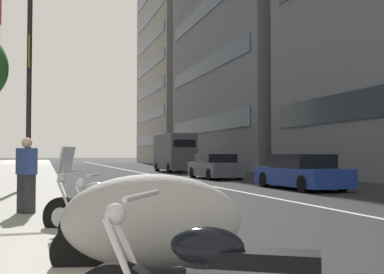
{
  "coord_description": "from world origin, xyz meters",
  "views": [
    {
      "loc": [
        -3.1,
        6.78,
        1.35
      ],
      "look_at": [
        10.03,
        2.79,
        1.85
      ],
      "focal_mm": 44.94,
      "sensor_mm": 36.0,
      "label": 1
    }
  ],
  "objects_px": {
    "motorcycle_second_in_row": "(104,211)",
    "pedestrian_on_plaza": "(26,175)",
    "motorcycle_nearest_camera": "(135,224)",
    "car_following_behind": "(301,173)",
    "street_lamp_with_banners": "(40,52)",
    "delivery_van_ahead": "(174,152)",
    "car_approaching_light": "(215,167)",
    "motorcycle_mid_row": "(150,222)"
  },
  "relations": [
    {
      "from": "motorcycle_second_in_row",
      "to": "pedestrian_on_plaza",
      "type": "distance_m",
      "value": 2.97
    },
    {
      "from": "motorcycle_nearest_camera",
      "to": "car_following_behind",
      "type": "distance_m",
      "value": 13.18
    },
    {
      "from": "street_lamp_with_banners",
      "to": "pedestrian_on_plaza",
      "type": "relative_size",
      "value": 5.38
    },
    {
      "from": "motorcycle_second_in_row",
      "to": "street_lamp_with_banners",
      "type": "height_order",
      "value": "street_lamp_with_banners"
    },
    {
      "from": "motorcycle_nearest_camera",
      "to": "motorcycle_second_in_row",
      "type": "relative_size",
      "value": 1.04
    },
    {
      "from": "motorcycle_second_in_row",
      "to": "delivery_van_ahead",
      "type": "height_order",
      "value": "delivery_van_ahead"
    },
    {
      "from": "car_following_behind",
      "to": "pedestrian_on_plaza",
      "type": "bearing_deg",
      "value": 120.77
    },
    {
      "from": "motorcycle_nearest_camera",
      "to": "car_approaching_light",
      "type": "distance_m",
      "value": 20.39
    },
    {
      "from": "car_approaching_light",
      "to": "delivery_van_ahead",
      "type": "bearing_deg",
      "value": -3.74
    },
    {
      "from": "pedestrian_on_plaza",
      "to": "car_approaching_light",
      "type": "bearing_deg",
      "value": 24.18
    },
    {
      "from": "motorcycle_nearest_camera",
      "to": "motorcycle_second_in_row",
      "type": "xyz_separation_m",
      "value": [
        1.31,
        0.26,
        0.03
      ]
    },
    {
      "from": "car_following_behind",
      "to": "delivery_van_ahead",
      "type": "height_order",
      "value": "delivery_van_ahead"
    },
    {
      "from": "motorcycle_nearest_camera",
      "to": "street_lamp_with_banners",
      "type": "relative_size",
      "value": 0.25
    },
    {
      "from": "car_approaching_light",
      "to": "street_lamp_with_banners",
      "type": "relative_size",
      "value": 0.52
    },
    {
      "from": "motorcycle_second_in_row",
      "to": "car_following_behind",
      "type": "height_order",
      "value": "motorcycle_second_in_row"
    },
    {
      "from": "motorcycle_mid_row",
      "to": "pedestrian_on_plaza",
      "type": "distance_m",
      "value": 5.5
    },
    {
      "from": "car_approaching_light",
      "to": "delivery_van_ahead",
      "type": "relative_size",
      "value": 0.79
    },
    {
      "from": "motorcycle_second_in_row",
      "to": "street_lamp_with_banners",
      "type": "relative_size",
      "value": 0.24
    },
    {
      "from": "motorcycle_mid_row",
      "to": "street_lamp_with_banners",
      "type": "bearing_deg",
      "value": -71.96
    },
    {
      "from": "delivery_van_ahead",
      "to": "street_lamp_with_banners",
      "type": "bearing_deg",
      "value": 149.74
    },
    {
      "from": "motorcycle_mid_row",
      "to": "motorcycle_nearest_camera",
      "type": "bearing_deg",
      "value": -80.84
    },
    {
      "from": "motorcycle_second_in_row",
      "to": "street_lamp_with_banners",
      "type": "distance_m",
      "value": 11.8
    },
    {
      "from": "pedestrian_on_plaza",
      "to": "street_lamp_with_banners",
      "type": "bearing_deg",
      "value": 55.81
    },
    {
      "from": "motorcycle_nearest_camera",
      "to": "pedestrian_on_plaza",
      "type": "relative_size",
      "value": 1.33
    },
    {
      "from": "motorcycle_mid_row",
      "to": "car_approaching_light",
      "type": "distance_m",
      "value": 21.66
    },
    {
      "from": "motorcycle_second_in_row",
      "to": "car_approaching_light",
      "type": "relative_size",
      "value": 0.45
    },
    {
      "from": "motorcycle_nearest_camera",
      "to": "pedestrian_on_plaza",
      "type": "height_order",
      "value": "pedestrian_on_plaza"
    },
    {
      "from": "motorcycle_mid_row",
      "to": "motorcycle_second_in_row",
      "type": "distance_m",
      "value": 2.67
    },
    {
      "from": "motorcycle_second_in_row",
      "to": "delivery_van_ahead",
      "type": "bearing_deg",
      "value": -77.66
    },
    {
      "from": "car_following_behind",
      "to": "motorcycle_nearest_camera",
      "type": "bearing_deg",
      "value": 139.19
    },
    {
      "from": "motorcycle_mid_row",
      "to": "pedestrian_on_plaza",
      "type": "height_order",
      "value": "pedestrian_on_plaza"
    },
    {
      "from": "motorcycle_second_in_row",
      "to": "car_approaching_light",
      "type": "height_order",
      "value": "motorcycle_second_in_row"
    },
    {
      "from": "car_approaching_light",
      "to": "street_lamp_with_banners",
      "type": "height_order",
      "value": "street_lamp_with_banners"
    },
    {
      "from": "motorcycle_mid_row",
      "to": "motorcycle_second_in_row",
      "type": "height_order",
      "value": "motorcycle_second_in_row"
    },
    {
      "from": "delivery_van_ahead",
      "to": "motorcycle_nearest_camera",
      "type": "bearing_deg",
      "value": 163.24
    },
    {
      "from": "motorcycle_mid_row",
      "to": "street_lamp_with_banners",
      "type": "distance_m",
      "value": 14.22
    },
    {
      "from": "motorcycle_mid_row",
      "to": "car_approaching_light",
      "type": "height_order",
      "value": "car_approaching_light"
    },
    {
      "from": "street_lamp_with_banners",
      "to": "delivery_van_ahead",
      "type": "bearing_deg",
      "value": -29.31
    },
    {
      "from": "motorcycle_nearest_camera",
      "to": "street_lamp_with_banners",
      "type": "height_order",
      "value": "street_lamp_with_banners"
    },
    {
      "from": "motorcycle_nearest_camera",
      "to": "car_following_behind",
      "type": "height_order",
      "value": "car_following_behind"
    },
    {
      "from": "car_following_behind",
      "to": "delivery_van_ahead",
      "type": "bearing_deg",
      "value": -1.41
    },
    {
      "from": "street_lamp_with_banners",
      "to": "pedestrian_on_plaza",
      "type": "distance_m",
      "value": 9.17
    }
  ]
}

